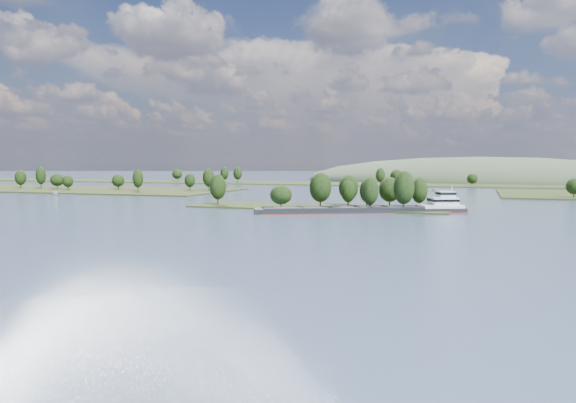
% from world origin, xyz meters
% --- Properties ---
extents(ground, '(1800.00, 1800.00, 0.00)m').
position_xyz_m(ground, '(0.00, 120.00, 0.00)').
color(ground, '#3C4D68').
rests_on(ground, ground).
extents(tree_island, '(100.00, 32.41, 15.44)m').
position_xyz_m(tree_island, '(6.45, 178.63, 4.36)').
color(tree_island, '#253015').
rests_on(tree_island, ground).
extents(left_bank, '(300.00, 80.00, 15.36)m').
position_xyz_m(left_bank, '(-228.37, 260.12, 0.96)').
color(left_bank, '#253015').
rests_on(left_bank, ground).
extents(back_shoreline, '(900.00, 60.00, 15.10)m').
position_xyz_m(back_shoreline, '(10.36, 399.82, 0.78)').
color(back_shoreline, '#253015').
rests_on(back_shoreline, ground).
extents(hill_west, '(320.00, 160.00, 44.00)m').
position_xyz_m(hill_west, '(60.00, 500.00, 0.00)').
color(hill_west, '#3B4A33').
rests_on(hill_west, ground).
extents(cargo_barge, '(72.09, 39.69, 10.19)m').
position_xyz_m(cargo_barge, '(24.81, 167.30, 1.28)').
color(cargo_barge, black).
rests_on(cargo_barge, ground).
extents(motorboat, '(5.92, 4.61, 2.17)m').
position_xyz_m(motorboat, '(-154.39, 211.93, 1.08)').
color(motorboat, silver).
rests_on(motorboat, ground).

